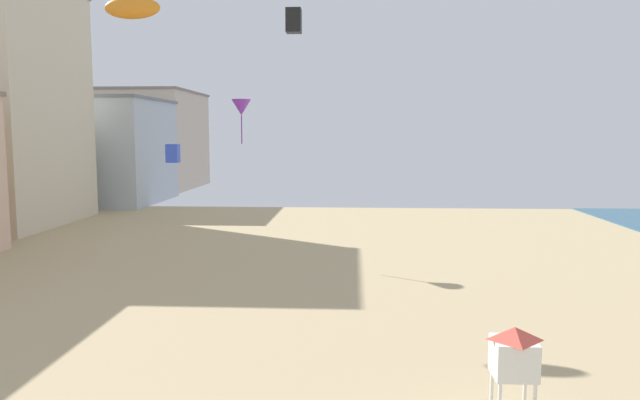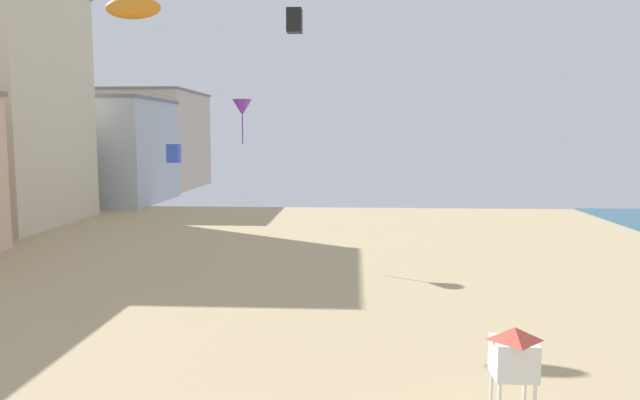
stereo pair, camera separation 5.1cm
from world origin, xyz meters
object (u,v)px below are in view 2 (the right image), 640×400
at_px(kite_orange_parafoil, 133,8).
at_px(kite_black_box, 294,21).
at_px(lifeguard_stand, 514,353).
at_px(kite_purple_delta, 242,107).
at_px(kite_blue_box, 174,153).

bearing_deg(kite_orange_parafoil, kite_black_box, 12.98).
height_order(lifeguard_stand, kite_black_box, kite_black_box).
bearing_deg(kite_purple_delta, kite_blue_box, -164.61).
distance_m(kite_purple_delta, kite_black_box, 7.99).
distance_m(lifeguard_stand, kite_orange_parafoil, 24.26).
relative_size(kite_purple_delta, kite_orange_parafoil, 0.98).
height_order(kite_blue_box, kite_black_box, kite_black_box).
relative_size(lifeguard_stand, kite_purple_delta, 0.92).
relative_size(kite_orange_parafoil, kite_black_box, 2.28).
bearing_deg(kite_orange_parafoil, lifeguard_stand, -43.21).
distance_m(lifeguard_stand, kite_blue_box, 26.20).
height_order(kite_orange_parafoil, kite_black_box, kite_orange_parafoil).
distance_m(kite_purple_delta, kite_orange_parafoil, 9.58).
relative_size(lifeguard_stand, kite_blue_box, 2.23).
distance_m(kite_purple_delta, kite_blue_box, 5.10).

